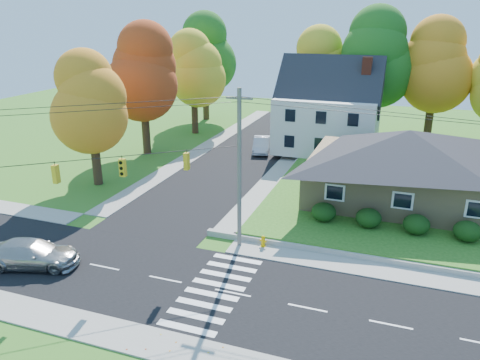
# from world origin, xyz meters

# --- Properties ---
(ground) EXTENTS (120.00, 120.00, 0.00)m
(ground) POSITION_xyz_m (0.00, 0.00, 0.00)
(ground) COLOR #3D7923
(road_main) EXTENTS (90.00, 8.00, 0.02)m
(road_main) POSITION_xyz_m (0.00, 0.00, 0.01)
(road_main) COLOR black
(road_main) RESTS_ON ground
(road_cross) EXTENTS (8.00, 44.00, 0.02)m
(road_cross) POSITION_xyz_m (-8.00, 26.00, 0.01)
(road_cross) COLOR black
(road_cross) RESTS_ON ground
(sidewalk_north) EXTENTS (90.00, 2.00, 0.08)m
(sidewalk_north) POSITION_xyz_m (0.00, 5.00, 0.04)
(sidewalk_north) COLOR #9C9A90
(sidewalk_north) RESTS_ON ground
(sidewalk_south) EXTENTS (90.00, 2.00, 0.08)m
(sidewalk_south) POSITION_xyz_m (0.00, -5.00, 0.04)
(sidewalk_south) COLOR #9C9A90
(sidewalk_south) RESTS_ON ground
(lawn) EXTENTS (30.00, 30.00, 0.50)m
(lawn) POSITION_xyz_m (13.00, 21.00, 0.25)
(lawn) COLOR #3D7923
(lawn) RESTS_ON ground
(ranch_house) EXTENTS (14.60, 10.60, 5.40)m
(ranch_house) POSITION_xyz_m (8.00, 16.00, 3.27)
(ranch_house) COLOR tan
(ranch_house) RESTS_ON lawn
(colonial_house) EXTENTS (10.40, 8.40, 9.60)m
(colonial_house) POSITION_xyz_m (0.04, 28.00, 4.58)
(colonial_house) COLOR silver
(colonial_house) RESTS_ON lawn
(hedge_row) EXTENTS (10.70, 1.70, 1.27)m
(hedge_row) POSITION_xyz_m (7.50, 9.80, 1.14)
(hedge_row) COLOR #163A10
(hedge_row) RESTS_ON lawn
(traffic_infrastructure) EXTENTS (38.10, 10.66, 10.00)m
(traffic_infrastructure) POSITION_xyz_m (-0.15, 1.35, 5.15)
(traffic_infrastructure) COLOR #666059
(traffic_infrastructure) RESTS_ON ground
(tree_lot_0) EXTENTS (6.72, 6.72, 12.51)m
(tree_lot_0) POSITION_xyz_m (-2.00, 34.00, 8.31)
(tree_lot_0) COLOR #3F2A19
(tree_lot_0) RESTS_ON lawn
(tree_lot_1) EXTENTS (7.84, 7.84, 14.60)m
(tree_lot_1) POSITION_xyz_m (4.00, 33.00, 9.61)
(tree_lot_1) COLOR #3F2A19
(tree_lot_1) RESTS_ON lawn
(tree_lot_2) EXTENTS (7.28, 7.28, 13.56)m
(tree_lot_2) POSITION_xyz_m (10.00, 34.00, 8.96)
(tree_lot_2) COLOR #3F2A19
(tree_lot_2) RESTS_ON lawn
(tree_west_0) EXTENTS (6.16, 6.16, 11.47)m
(tree_west_0) POSITION_xyz_m (-17.00, 12.00, 7.15)
(tree_west_0) COLOR #3F2A19
(tree_west_0) RESTS_ON ground
(tree_west_1) EXTENTS (7.28, 7.28, 13.56)m
(tree_west_1) POSITION_xyz_m (-18.00, 22.00, 8.46)
(tree_west_1) COLOR #3F2A19
(tree_west_1) RESTS_ON ground
(tree_west_2) EXTENTS (6.72, 6.72, 12.51)m
(tree_west_2) POSITION_xyz_m (-17.00, 32.00, 7.81)
(tree_west_2) COLOR #3F2A19
(tree_west_2) RESTS_ON ground
(tree_west_3) EXTENTS (7.84, 7.84, 14.60)m
(tree_west_3) POSITION_xyz_m (-19.00, 40.00, 9.11)
(tree_west_3) COLOR #3F2A19
(tree_west_3) RESTS_ON ground
(silver_sedan) EXTENTS (5.82, 3.66, 1.57)m
(silver_sedan) POSITION_xyz_m (-11.97, -1.27, 0.81)
(silver_sedan) COLOR #A3A3A3
(silver_sedan) RESTS_ON road_main
(white_car) EXTENTS (2.78, 5.06, 1.58)m
(white_car) POSITION_xyz_m (-6.64, 26.52, 0.81)
(white_car) COLOR #B7B7C4
(white_car) RESTS_ON road_cross
(fire_hydrant) EXTENTS (0.46, 0.35, 0.79)m
(fire_hydrant) POSITION_xyz_m (-0.02, 5.52, 0.38)
(fire_hydrant) COLOR #D5A000
(fire_hydrant) RESTS_ON ground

